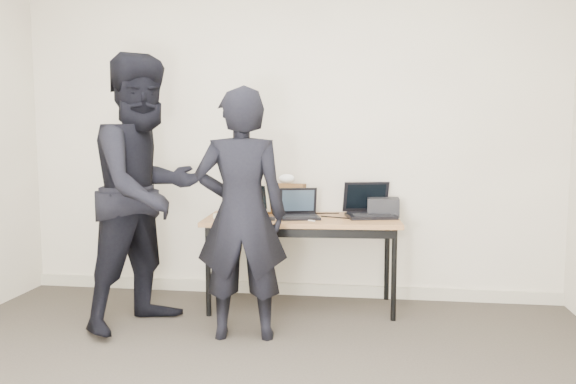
% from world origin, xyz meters
% --- Properties ---
extents(room, '(4.60, 4.60, 2.80)m').
position_xyz_m(room, '(0.00, 0.00, 1.35)').
color(room, '#3A342C').
rests_on(room, ground).
extents(desk, '(1.54, 0.74, 0.72)m').
position_xyz_m(desk, '(0.17, 1.89, 0.66)').
color(desk, '#8E5F36').
rests_on(desk, ground).
extents(laptop_beige, '(0.42, 0.41, 0.26)m').
position_xyz_m(laptop_beige, '(-0.29, 1.85, 0.77)').
color(laptop_beige, beige).
rests_on(laptop_beige, desk).
extents(laptop_center, '(0.35, 0.34, 0.23)m').
position_xyz_m(laptop_center, '(0.15, 1.89, 0.77)').
color(laptop_center, black).
rests_on(laptop_center, desk).
extents(laptop_right, '(0.44, 0.43, 0.27)m').
position_xyz_m(laptop_right, '(0.69, 2.02, 0.78)').
color(laptop_right, black).
rests_on(laptop_right, desk).
extents(leather_satchel, '(0.37, 0.20, 0.25)m').
position_xyz_m(leather_satchel, '(-0.01, 2.12, 0.85)').
color(leather_satchel, '#593617').
rests_on(leather_satchel, desk).
extents(tissue, '(0.14, 0.11, 0.08)m').
position_xyz_m(tissue, '(0.02, 2.12, 1.00)').
color(tissue, white).
rests_on(tissue, leather_satchel).
extents(equipment_box, '(0.25, 0.21, 0.14)m').
position_xyz_m(equipment_box, '(0.80, 2.08, 0.79)').
color(equipment_box, black).
rests_on(equipment_box, desk).
extents(power_brick, '(0.07, 0.05, 0.03)m').
position_xyz_m(power_brick, '(-0.05, 1.72, 0.73)').
color(power_brick, black).
rests_on(power_brick, desk).
extents(cables, '(1.15, 0.47, 0.01)m').
position_xyz_m(cables, '(0.22, 1.89, 0.72)').
color(cables, black).
rests_on(cables, desk).
extents(person_typist, '(0.66, 0.49, 1.68)m').
position_xyz_m(person_typist, '(-0.16, 1.20, 0.84)').
color(person_typist, black).
rests_on(person_typist, ground).
extents(person_observer, '(1.09, 1.17, 1.93)m').
position_xyz_m(person_observer, '(-0.88, 1.36, 0.96)').
color(person_observer, black).
rests_on(person_observer, ground).
extents(baseboard, '(4.50, 0.03, 0.10)m').
position_xyz_m(baseboard, '(0.00, 2.23, 0.05)').
color(baseboard, '#B3AC94').
rests_on(baseboard, ground).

